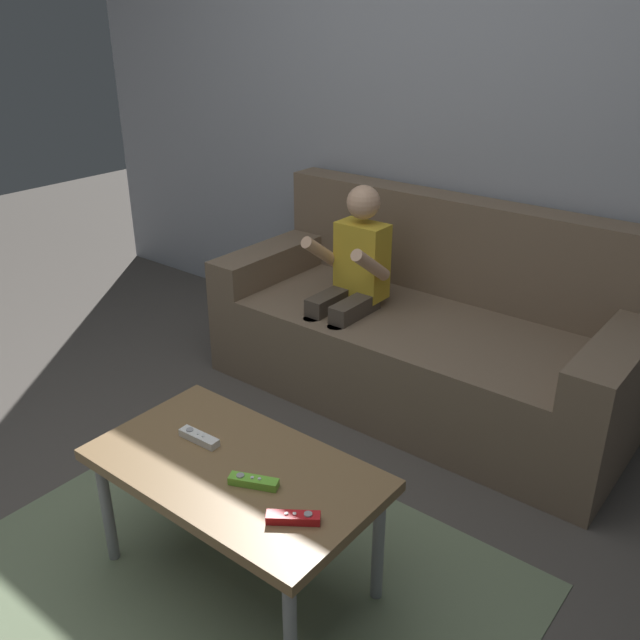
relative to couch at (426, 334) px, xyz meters
The scene contains 9 objects.
ground_plane 1.57m from the couch, 97.06° to the right, with size 9.48×9.48×0.00m, color #4C4742.
wall_back 1.05m from the couch, 116.01° to the left, with size 4.74×0.05×2.50m, color #999EA8.
couch is the anchor object (origin of this frame).
person_seated_on_couch 0.42m from the couch, 148.20° to the right, with size 0.31×0.39×0.94m.
coffee_table 1.35m from the couch, 84.18° to the right, with size 0.86×0.49×0.43m.
area_rug 1.37m from the couch, 84.18° to the right, with size 1.67×1.21×0.01m, color #6B7A5B.
game_remote_white_near_edge 1.33m from the couch, 91.39° to the right, with size 0.14×0.04×0.03m.
game_remote_lime_center 1.40m from the couch, 79.92° to the right, with size 0.14×0.09×0.03m.
game_remote_red_far_corner 1.48m from the couch, 73.26° to the right, with size 0.13×0.11×0.03m.
Camera 1 is at (1.52, -0.92, 1.64)m, focal length 38.43 mm.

